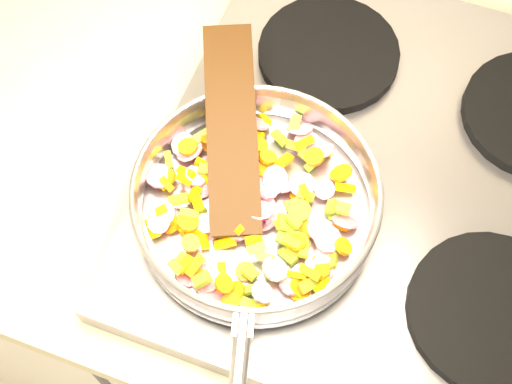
% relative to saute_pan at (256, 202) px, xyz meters
% --- Properties ---
extents(cooktop, '(0.60, 0.60, 0.04)m').
position_rel_saute_pan_xyz_m(cooktop, '(0.15, 0.12, -0.07)').
color(cooktop, '#939399').
rests_on(cooktop, counter_top).
extents(grate_fl, '(0.19, 0.19, 0.02)m').
position_rel_saute_pan_xyz_m(grate_fl, '(0.01, -0.02, -0.04)').
color(grate_fl, black).
rests_on(grate_fl, cooktop).
extents(grate_fr, '(0.19, 0.19, 0.02)m').
position_rel_saute_pan_xyz_m(grate_fr, '(0.29, -0.02, -0.04)').
color(grate_fr, black).
rests_on(grate_fr, cooktop).
extents(grate_bl, '(0.19, 0.19, 0.02)m').
position_rel_saute_pan_xyz_m(grate_bl, '(0.01, 0.26, -0.04)').
color(grate_bl, black).
rests_on(grate_bl, cooktop).
extents(saute_pan, '(0.33, 0.48, 0.06)m').
position_rel_saute_pan_xyz_m(saute_pan, '(0.00, 0.00, 0.00)').
color(saute_pan, '#9E9EA5').
rests_on(saute_pan, grate_fl).
extents(vegetable_heap, '(0.27, 0.27, 0.05)m').
position_rel_saute_pan_xyz_m(vegetable_heap, '(-0.01, -0.01, -0.01)').
color(vegetable_heap, '#7CA321').
rests_on(vegetable_heap, saute_pan).
extents(wooden_spatula, '(0.16, 0.26, 0.06)m').
position_rel_saute_pan_xyz_m(wooden_spatula, '(-0.06, 0.07, 0.02)').
color(wooden_spatula, black).
rests_on(wooden_spatula, saute_pan).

